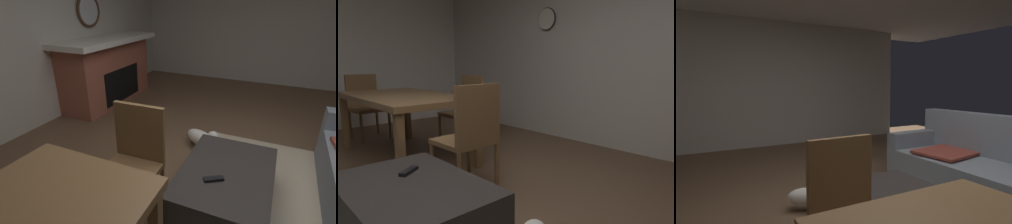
{
  "view_description": "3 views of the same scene",
  "coord_description": "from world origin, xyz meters",
  "views": [
    {
      "loc": [
        1.96,
        0.27,
        1.67
      ],
      "look_at": [
        0.45,
        -0.41,
        0.95
      ],
      "focal_mm": 27.28,
      "sensor_mm": 36.0,
      "label": 1
    },
    {
      "loc": [
        -1.52,
        0.75,
        1.1
      ],
      "look_at": [
        -0.35,
        -0.34,
        0.84
      ],
      "focal_mm": 31.96,
      "sensor_mm": 36.0,
      "label": 2
    },
    {
      "loc": [
        1.87,
        -1.5,
        1.24
      ],
      "look_at": [
        0.43,
        -0.71,
        1.09
      ],
      "focal_mm": 30.46,
      "sensor_mm": 36.0,
      "label": 3
    }
  ],
  "objects": [
    {
      "name": "dining_chair_south",
      "position": [
        1.77,
        -1.56,
        0.52
      ],
      "size": [
        0.44,
        0.44,
        0.93
      ],
      "color": "brown",
      "rests_on": "ground"
    },
    {
      "name": "dining_chair_east",
      "position": [
        3.05,
        -0.68,
        0.52
      ],
      "size": [
        0.48,
        0.48,
        0.93
      ],
      "color": "brown",
      "rests_on": "ground"
    },
    {
      "name": "wall_clock",
      "position": [
        1.4,
        -2.77,
        1.73
      ],
      "size": [
        0.32,
        0.03,
        0.32
      ],
      "color": "silver"
    },
    {
      "name": "wall_back_fireplace_side",
      "position": [
        0.0,
        -2.86,
        1.27
      ],
      "size": [
        8.36,
        0.12,
        2.55
      ],
      "primitive_type": "cube",
      "color": "beige",
      "rests_on": "ground"
    },
    {
      "name": "tv_remote",
      "position": [
        0.32,
        -0.07,
        0.38
      ],
      "size": [
        0.13,
        0.16,
        0.02
      ],
      "primitive_type": "cube",
      "rotation": [
        0.0,
        0.0,
        0.57
      ],
      "color": "black",
      "rests_on": "ottoman_coffee_table"
    },
    {
      "name": "ottoman_coffee_table",
      "position": [
        0.14,
        0.0,
        0.19
      ],
      "size": [
        1.06,
        0.74,
        0.37
      ],
      "primitive_type": "cube",
      "color": "#2D2826",
      "rests_on": "ground"
    },
    {
      "name": "dining_table",
      "position": [
        1.77,
        -0.69,
        0.67
      ],
      "size": [
        1.79,
        0.95,
        0.74
      ],
      "color": "brown",
      "rests_on": "ground"
    },
    {
      "name": "dining_chair_west",
      "position": [
        0.48,
        -0.69,
        0.52
      ],
      "size": [
        0.45,
        0.45,
        0.93
      ],
      "color": "brown",
      "rests_on": "ground"
    }
  ]
}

